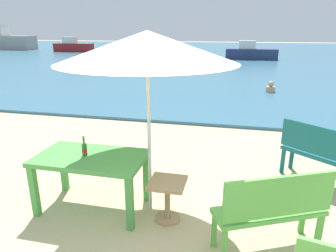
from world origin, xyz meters
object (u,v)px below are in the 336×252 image
object	(u,v)px
side_table_wood	(167,195)
boat_fishing_trawler	(73,46)
bench_teal_center	(321,152)
swimmer_person	(271,88)
boat_barge	(251,53)
bench_green_left	(273,208)
boat_sailboat	(3,41)
beer_bottle_amber	(84,149)
patio_umbrella	(147,47)
picnic_table_green	(91,164)

from	to	relation	value
side_table_wood	boat_fishing_trawler	world-z (taller)	boat_fishing_trawler
side_table_wood	bench_teal_center	world-z (taller)	bench_teal_center
side_table_wood	bench_teal_center	bearing A→B (deg)	34.78
swimmer_person	boat_barge	size ratio (longest dim) A/B	0.11
bench_green_left	boat_sailboat	bearing A→B (deg)	134.18
beer_bottle_amber	boat_fishing_trawler	distance (m)	30.06
boat_sailboat	boat_fishing_trawler	bearing A→B (deg)	-10.25
boat_sailboat	boat_fishing_trawler	xyz separation A→B (m)	(10.00, -1.81, -0.44)
beer_bottle_amber	bench_teal_center	distance (m)	3.47
bench_green_left	patio_umbrella	bearing A→B (deg)	161.79
side_table_wood	boat_fishing_trawler	size ratio (longest dim) A/B	0.13
boat_sailboat	boat_barge	xyz separation A→B (m)	(27.83, -6.42, -0.47)
bench_teal_center	swimmer_person	bearing A→B (deg)	90.56
side_table_wood	boat_fishing_trawler	bearing A→B (deg)	121.83
patio_umbrella	swimmer_person	world-z (taller)	patio_umbrella
picnic_table_green	bench_teal_center	bearing A→B (deg)	24.15
bench_teal_center	boat_sailboat	world-z (taller)	boat_sailboat
boat_sailboat	boat_barge	bearing A→B (deg)	-12.98
beer_bottle_amber	patio_umbrella	bearing A→B (deg)	9.02
patio_umbrella	swimmer_person	bearing A→B (deg)	74.64
picnic_table_green	patio_umbrella	world-z (taller)	patio_umbrella
picnic_table_green	beer_bottle_amber	distance (m)	0.22
patio_umbrella	boat_fishing_trawler	xyz separation A→B (m)	(-15.90, 25.88, -1.50)
patio_umbrella	boat_sailboat	size ratio (longest dim) A/B	0.31
patio_umbrella	side_table_wood	world-z (taller)	patio_umbrella
patio_umbrella	picnic_table_green	bearing A→B (deg)	-170.54
swimmer_person	boat_barge	world-z (taller)	boat_barge
bench_green_left	boat_fishing_trawler	distance (m)	31.57
bench_green_left	swimmer_person	world-z (taller)	bench_green_left
bench_teal_center	boat_barge	size ratio (longest dim) A/B	0.30
side_table_wood	boat_barge	size ratio (longest dim) A/B	0.14
picnic_table_green	boat_sailboat	distance (m)	37.50
picnic_table_green	boat_fishing_trawler	world-z (taller)	boat_fishing_trawler
bench_green_left	boat_sailboat	distance (m)	39.28
bench_green_left	beer_bottle_amber	bearing A→B (deg)	171.28
beer_bottle_amber	boat_sailboat	world-z (taller)	boat_sailboat
bench_teal_center	picnic_table_green	bearing A→B (deg)	-155.85
patio_umbrella	boat_barge	xyz separation A→B (m)	(1.92, 21.27, -1.53)
boat_barge	patio_umbrella	bearing A→B (deg)	-95.17
bench_green_left	swimmer_person	distance (m)	8.77
bench_teal_center	boat_barge	bearing A→B (deg)	91.17
side_table_wood	boat_sailboat	distance (m)	38.23
picnic_table_green	patio_umbrella	bearing A→B (deg)	9.46
side_table_wood	picnic_table_green	bearing A→B (deg)	177.43
boat_fishing_trawler	boat_barge	size ratio (longest dim) A/B	1.06
swimmer_person	boat_barge	bearing A→B (deg)	91.50
bench_teal_center	swimmer_person	size ratio (longest dim) A/B	2.84
patio_umbrella	boat_fishing_trawler	size ratio (longest dim) A/B	0.56
patio_umbrella	boat_sailboat	xyz separation A→B (m)	(-25.90, 27.69, -1.06)
beer_bottle_amber	side_table_wood	size ratio (longest dim) A/B	0.49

